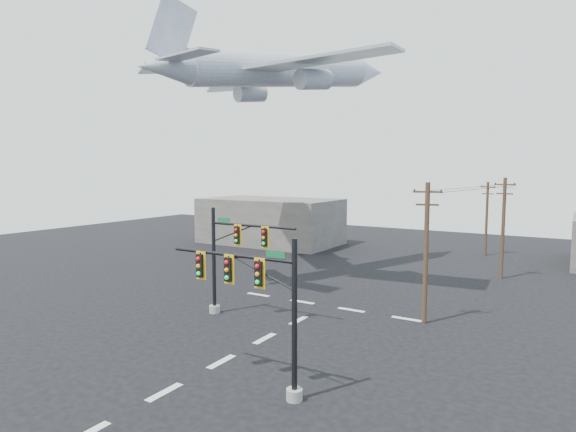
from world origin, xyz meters
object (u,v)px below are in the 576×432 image
Objects in this scene: utility_pole_b at (503,226)px; utility_pole_c at (487,217)px; utility_pole_a at (426,250)px; signal_mast_near at (260,304)px; airliner at (282,71)px; signal_mast_far at (230,259)px.

utility_pole_c is at bearing 117.28° from utility_pole_b.
utility_pole_b is (2.45, 16.44, 0.04)m from utility_pole_a.
utility_pole_b reaches higher than utility_pole_c.
utility_pole_a is at bearing 75.01° from signal_mast_near.
airliner is (-11.23, 19.77, 14.58)m from signal_mast_near.
airliner is at bearing 119.61° from signal_mast_near.
signal_mast_near is 0.77× the size of utility_pole_b.
signal_mast_far is 0.28× the size of airliner.
utility_pole_b is (6.04, 29.86, 0.81)m from signal_mast_near.
airliner is at bearing -137.73° from utility_pole_b.
signal_mast_far is at bearing -92.74° from utility_pole_c.
utility_pole_c is (10.89, 33.56, 0.52)m from signal_mast_far.
utility_pole_c is (-0.77, 28.21, -0.32)m from utility_pole_a.
utility_pole_c is at bearing 86.12° from signal_mast_near.
signal_mast_far is at bearing -144.39° from airliner.
utility_pole_c is at bearing -12.30° from airliner.
airliner reaches higher than utility_pole_b.
signal_mast_far is 0.81× the size of utility_pole_a.
utility_pole_a reaches higher than signal_mast_far.
utility_pole_b reaches higher than signal_mast_near.
utility_pole_c reaches higher than signal_mast_far.
signal_mast_near is at bearing -129.94° from airliner.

